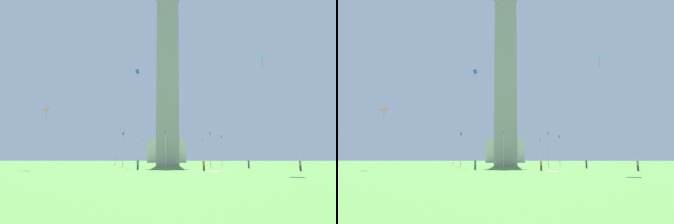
% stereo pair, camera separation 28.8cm
% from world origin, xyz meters
% --- Properties ---
extents(ground_plane, '(260.00, 260.00, 0.00)m').
position_xyz_m(ground_plane, '(0.00, 0.00, 0.00)').
color(ground_plane, '#548C3D').
extents(obelisk_monument, '(5.64, 5.64, 51.25)m').
position_xyz_m(obelisk_monument, '(0.00, 0.00, 25.63)').
color(obelisk_monument, '#A8A399').
rests_on(obelisk_monument, ground).
extents(flagpole_n, '(1.12, 0.14, 7.53)m').
position_xyz_m(flagpole_n, '(13.31, 0.00, 4.15)').
color(flagpole_n, silver).
rests_on(flagpole_n, ground).
extents(flagpole_ne, '(1.12, 0.14, 7.53)m').
position_xyz_m(flagpole_ne, '(9.43, 9.36, 4.15)').
color(flagpole_ne, silver).
rests_on(flagpole_ne, ground).
extents(flagpole_e, '(1.12, 0.14, 7.53)m').
position_xyz_m(flagpole_e, '(0.06, 13.24, 4.15)').
color(flagpole_e, silver).
rests_on(flagpole_e, ground).
extents(flagpole_se, '(1.12, 0.14, 7.53)m').
position_xyz_m(flagpole_se, '(-9.30, 9.36, 4.15)').
color(flagpole_se, silver).
rests_on(flagpole_se, ground).
extents(flagpole_s, '(1.12, 0.14, 7.53)m').
position_xyz_m(flagpole_s, '(-13.18, 0.00, 4.15)').
color(flagpole_s, silver).
rests_on(flagpole_s, ground).
extents(flagpole_sw, '(1.12, 0.14, 7.53)m').
position_xyz_m(flagpole_sw, '(-9.30, -9.36, 4.15)').
color(flagpole_sw, silver).
rests_on(flagpole_sw, ground).
extents(flagpole_w, '(1.12, 0.14, 7.53)m').
position_xyz_m(flagpole_w, '(0.06, -13.24, 4.15)').
color(flagpole_w, silver).
rests_on(flagpole_w, ground).
extents(flagpole_nw, '(1.12, 0.14, 7.53)m').
position_xyz_m(flagpole_nw, '(9.43, -9.36, 4.15)').
color(flagpole_nw, silver).
rests_on(flagpole_nw, ground).
extents(person_orange_shirt, '(0.32, 0.32, 1.64)m').
position_xyz_m(person_orange_shirt, '(25.69, 6.37, 0.81)').
color(person_orange_shirt, '#2D2D38').
rests_on(person_orange_shirt, ground).
extents(person_blue_shirt, '(0.32, 0.32, 1.67)m').
position_xyz_m(person_blue_shirt, '(15.81, 15.69, 0.83)').
color(person_blue_shirt, '#2D2D38').
rests_on(person_blue_shirt, ground).
extents(person_gray_shirt, '(0.32, 0.32, 1.69)m').
position_xyz_m(person_gray_shirt, '(26.08, 20.62, 0.84)').
color(person_gray_shirt, '#2D2D38').
rests_on(person_gray_shirt, ground).
extents(person_teal_shirt, '(0.32, 0.32, 1.70)m').
position_xyz_m(person_teal_shirt, '(23.06, -4.10, 0.84)').
color(person_teal_shirt, '#2D2D38').
rests_on(person_teal_shirt, ground).
extents(kite_cyan_diamond, '(1.74, 1.76, 2.10)m').
position_xyz_m(kite_cyan_diamond, '(32.13, 13.98, 15.83)').
color(kite_cyan_diamond, '#33C6D1').
extents(kite_blue_box, '(0.90, 0.91, 1.87)m').
position_xyz_m(kite_blue_box, '(12.19, -6.19, 20.31)').
color(kite_blue_box, blue).
extents(kite_pink_diamond, '(1.47, 1.42, 1.87)m').
position_xyz_m(kite_pink_diamond, '(22.54, -20.24, 10.15)').
color(kite_pink_diamond, pink).
extents(distant_building, '(26.43, 17.05, 9.96)m').
position_xyz_m(distant_building, '(-62.66, -2.38, 4.98)').
color(distant_building, beige).
rests_on(distant_building, ground).
extents(picnic_blanket_near_first_person, '(2.10, 1.82, 0.01)m').
position_xyz_m(picnic_blanket_near_first_person, '(28.09, 7.78, 0.01)').
color(picnic_blanket_near_first_person, pink).
rests_on(picnic_blanket_near_first_person, ground).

